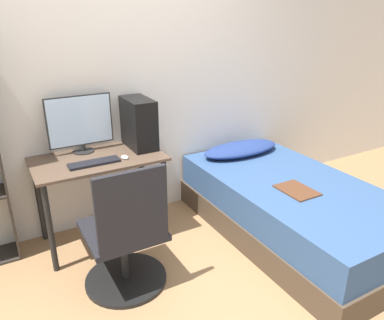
% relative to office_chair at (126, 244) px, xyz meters
% --- Properties ---
extents(ground_plane, '(14.00, 14.00, 0.00)m').
position_rel_office_chair_xyz_m(ground_plane, '(0.35, -0.55, -0.36)').
color(ground_plane, '#9E754C').
extents(wall_back, '(8.00, 0.05, 2.50)m').
position_rel_office_chair_xyz_m(wall_back, '(0.35, 1.01, 0.89)').
color(wall_back, silver).
rests_on(wall_back, ground_plane).
extents(desk, '(1.03, 0.59, 0.75)m').
position_rel_office_chair_xyz_m(desk, '(0.04, 0.69, 0.27)').
color(desk, brown).
rests_on(desk, ground_plane).
extents(office_chair, '(0.59, 0.59, 0.97)m').
position_rel_office_chair_xyz_m(office_chair, '(0.00, 0.00, 0.00)').
color(office_chair, black).
rests_on(office_chair, ground_plane).
extents(bed, '(1.10, 2.05, 0.50)m').
position_rel_office_chair_xyz_m(bed, '(1.49, -0.04, -0.11)').
color(bed, '#4C3D2D').
rests_on(bed, ground_plane).
extents(pillow, '(0.84, 0.36, 0.11)m').
position_rel_office_chair_xyz_m(pillow, '(1.49, 0.72, 0.20)').
color(pillow, navy).
rests_on(pillow, bed).
extents(magazine, '(0.24, 0.32, 0.01)m').
position_rel_office_chair_xyz_m(magazine, '(1.39, -0.18, 0.15)').
color(magazine, '#56331E').
rests_on(magazine, bed).
extents(monitor, '(0.53, 0.18, 0.48)m').
position_rel_office_chair_xyz_m(monitor, '(-0.03, 0.88, 0.65)').
color(monitor, black).
rests_on(monitor, desk).
extents(keyboard, '(0.39, 0.12, 0.02)m').
position_rel_office_chair_xyz_m(keyboard, '(-0.02, 0.57, 0.41)').
color(keyboard, black).
rests_on(keyboard, desk).
extents(pc_tower, '(0.20, 0.39, 0.42)m').
position_rel_office_chair_xyz_m(pc_tower, '(0.43, 0.77, 0.61)').
color(pc_tower, black).
rests_on(pc_tower, desk).
extents(mouse, '(0.06, 0.09, 0.02)m').
position_rel_office_chair_xyz_m(mouse, '(0.22, 0.57, 0.41)').
color(mouse, silver).
rests_on(mouse, desk).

